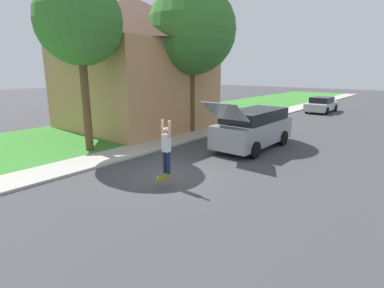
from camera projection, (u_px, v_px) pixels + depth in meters
The scene contains 10 objects.
ground_plane at pixel (171, 174), 11.40m from camera, with size 120.00×120.00×0.00m, color #3D3D3F.
lawn at pixel (146, 126), 20.82m from camera, with size 10.00×80.00×0.08m.
sidewalk at pixel (195, 134), 18.10m from camera, with size 1.80×80.00×0.10m.
house at pixel (134, 61), 19.67m from camera, with size 9.15×8.82×8.28m.
lawn_tree_near at pixel (79, 22), 13.05m from camera, with size 3.79×3.79×7.71m.
lawn_tree_far at pixel (192, 30), 17.43m from camera, with size 5.17×5.17×8.61m.
suv_parked at pixel (253, 128), 14.90m from camera, with size 2.10×5.69×2.55m.
car_down_street at pixel (322, 105), 27.83m from camera, with size 1.95×4.54×1.41m.
skateboarder at pixel (166, 147), 9.94m from camera, with size 0.41×0.21×1.82m.
skateboard at pixel (163, 178), 10.06m from camera, with size 0.16×0.79×0.24m.
Camera 1 is at (7.48, -7.82, 3.84)m, focal length 28.00 mm.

